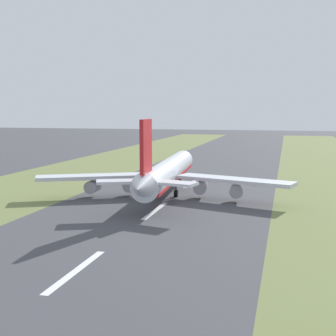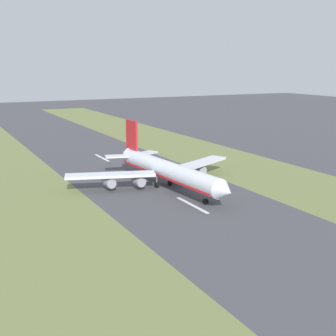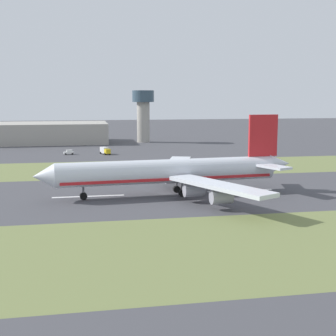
# 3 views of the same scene
# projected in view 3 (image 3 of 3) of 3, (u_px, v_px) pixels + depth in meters

# --- Properties ---
(ground_plane) EXTENTS (800.00, 800.00, 0.00)m
(ground_plane) POSITION_uv_depth(u_px,v_px,m) (166.00, 193.00, 121.28)
(ground_plane) COLOR #424247
(grass_median_west) EXTENTS (40.00, 600.00, 0.01)m
(grass_median_west) POSITION_uv_depth(u_px,v_px,m) (214.00, 248.00, 77.52)
(grass_median_west) COLOR olive
(grass_median_west) RESTS_ON ground
(grass_median_east) EXTENTS (40.00, 600.00, 0.01)m
(grass_median_east) POSITION_uv_depth(u_px,v_px,m) (144.00, 168.00, 165.03)
(grass_median_east) COLOR olive
(grass_median_east) RESTS_ON ground
(centreline_dash_mid) EXTENTS (1.20, 18.00, 0.01)m
(centreline_dash_mid) POSITION_uv_depth(u_px,v_px,m) (240.00, 191.00, 124.86)
(centreline_dash_mid) COLOR silver
(centreline_dash_mid) RESTS_ON ground
(centreline_dash_far) EXTENTS (1.20, 18.00, 0.01)m
(centreline_dash_far) POSITION_uv_depth(u_px,v_px,m) (88.00, 196.00, 117.71)
(centreline_dash_far) COLOR silver
(centreline_dash_far) RESTS_ON ground
(airplane_main_jet) EXTENTS (63.95, 67.22, 20.20)m
(airplane_main_jet) POSITION_uv_depth(u_px,v_px,m) (175.00, 172.00, 118.73)
(airplane_main_jet) COLOR silver
(airplane_main_jet) RESTS_ON ground
(terminal_building) EXTENTS (36.00, 76.56, 10.93)m
(terminal_building) POSITION_uv_depth(u_px,v_px,m) (36.00, 133.00, 253.89)
(terminal_building) COLOR #A39E93
(terminal_building) RESTS_ON ground
(control_tower) EXTENTS (12.00, 12.00, 28.39)m
(control_tower) POSITION_uv_depth(u_px,v_px,m) (143.00, 110.00, 257.35)
(control_tower) COLOR #A39E93
(control_tower) RESTS_ON ground
(service_truck) EXTENTS (6.37, 4.53, 3.10)m
(service_truck) POSITION_uv_depth(u_px,v_px,m) (105.00, 151.00, 204.05)
(service_truck) COLOR gold
(service_truck) RESTS_ON ground
(apron_car) EXTENTS (2.54, 4.62, 2.03)m
(apron_car) POSITION_uv_depth(u_px,v_px,m) (69.00, 152.00, 203.47)
(apron_car) COLOR white
(apron_car) RESTS_ON ground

